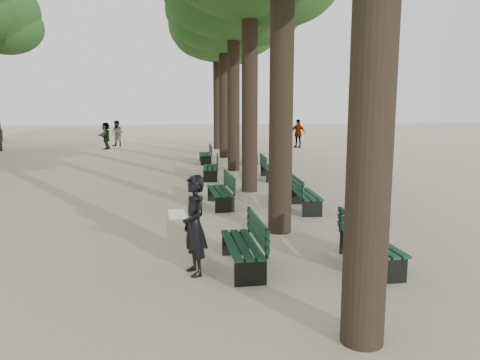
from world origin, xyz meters
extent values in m
plane|color=#C4B194|center=(0.00, 0.00, 0.00)|extent=(120.00, 120.00, 0.00)
cylinder|color=#33261C|center=(1.50, -2.00, 3.75)|extent=(0.52, 0.52, 7.50)
cylinder|color=#33261C|center=(1.50, 3.00, 3.75)|extent=(0.52, 0.52, 7.50)
cylinder|color=#33261C|center=(1.50, 8.00, 3.75)|extent=(0.52, 0.52, 7.50)
cylinder|color=#33261C|center=(1.50, 13.00, 3.75)|extent=(0.52, 0.52, 7.50)
cylinder|color=#33261C|center=(1.50, 18.00, 3.75)|extent=(0.52, 0.52, 7.50)
ellipsoid|color=#1C4818|center=(1.50, 18.00, 7.70)|extent=(6.00, 6.00, 4.50)
cylinder|color=#33261C|center=(1.50, 23.00, 3.75)|extent=(0.52, 0.52, 7.50)
ellipsoid|color=#1C4818|center=(1.50, 23.00, 7.70)|extent=(6.00, 6.00, 4.50)
cube|color=black|center=(0.35, 0.68, 0.23)|extent=(0.60, 1.82, 0.45)
cube|color=black|center=(0.35, 0.68, 0.45)|extent=(0.62, 1.82, 0.04)
cube|color=black|center=(0.63, 0.69, 0.72)|extent=(0.12, 1.80, 0.40)
cube|color=black|center=(0.35, 5.79, 0.23)|extent=(0.66, 1.83, 0.45)
cube|color=black|center=(0.35, 5.79, 0.45)|extent=(0.68, 1.84, 0.04)
cube|color=black|center=(0.63, 5.81, 0.72)|extent=(0.18, 1.80, 0.40)
cube|color=black|center=(0.35, 10.74, 0.23)|extent=(0.65, 1.83, 0.45)
cube|color=black|center=(0.35, 10.74, 0.45)|extent=(0.67, 1.83, 0.04)
cube|color=black|center=(0.63, 10.72, 0.72)|extent=(0.17, 1.80, 0.40)
cube|color=black|center=(0.35, 15.58, 0.23)|extent=(0.52, 1.80, 0.45)
cube|color=black|center=(0.35, 15.58, 0.45)|extent=(0.54, 1.80, 0.04)
cube|color=black|center=(0.63, 15.58, 0.72)|extent=(0.04, 1.80, 0.40)
cube|color=black|center=(2.65, 0.52, 0.23)|extent=(0.61, 1.82, 0.45)
cube|color=black|center=(2.65, 0.52, 0.45)|extent=(0.63, 1.82, 0.04)
cube|color=black|center=(2.37, 0.51, 0.72)|extent=(0.13, 1.80, 0.40)
cube|color=black|center=(2.65, 5.05, 0.23)|extent=(0.57, 1.81, 0.45)
cube|color=black|center=(2.65, 5.05, 0.45)|extent=(0.59, 1.81, 0.04)
cube|color=black|center=(2.37, 5.05, 0.72)|extent=(0.09, 1.80, 0.40)
cube|color=black|center=(2.65, 10.42, 0.23)|extent=(0.58, 1.82, 0.45)
cube|color=black|center=(2.65, 10.42, 0.45)|extent=(0.60, 1.82, 0.04)
cube|color=black|center=(2.37, 10.42, 0.72)|extent=(0.10, 1.80, 0.40)
cube|color=black|center=(2.65, 15.54, 0.23)|extent=(0.66, 1.84, 0.45)
cube|color=black|center=(2.65, 15.54, 0.45)|extent=(0.68, 1.84, 0.04)
cube|color=black|center=(2.37, 15.57, 0.72)|extent=(0.18, 1.80, 0.40)
imported|color=black|center=(-0.46, 0.54, 0.85)|extent=(0.54, 0.75, 1.70)
cube|color=white|center=(-0.71, 0.54, 1.05)|extent=(0.37, 0.29, 0.12)
imported|color=#262628|center=(6.83, 23.26, 0.93)|extent=(1.09, 0.97, 1.87)
imported|color=#262628|center=(-5.14, 25.47, 0.88)|extent=(0.92, 0.66, 1.75)
imported|color=#262628|center=(2.70, 25.96, 0.82)|extent=(0.65, 1.10, 1.63)
imported|color=#262628|center=(-5.60, 23.53, 0.86)|extent=(0.61, 1.62, 1.71)
camera|label=1|loc=(-0.58, -7.08, 2.85)|focal=35.00mm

